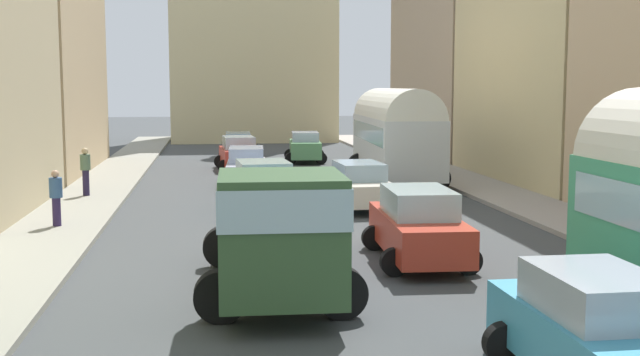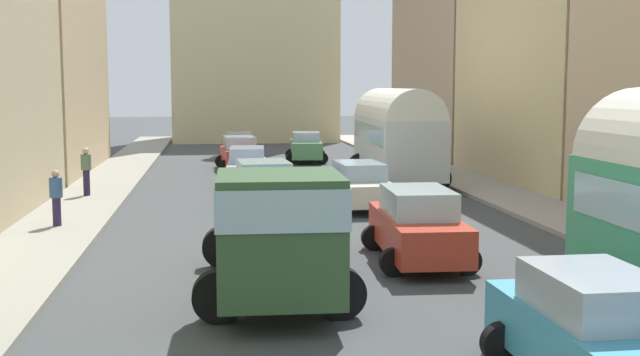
# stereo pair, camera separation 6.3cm
# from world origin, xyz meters

# --- Properties ---
(ground_plane) EXTENTS (154.00, 154.00, 0.00)m
(ground_plane) POSITION_xyz_m (0.00, 27.00, 0.00)
(ground_plane) COLOR #414446
(sidewalk_left) EXTENTS (2.50, 70.00, 0.14)m
(sidewalk_left) POSITION_xyz_m (-7.25, 27.00, 0.07)
(sidewalk_left) COLOR gray
(sidewalk_left) RESTS_ON ground
(sidewalk_right) EXTENTS (2.50, 70.00, 0.14)m
(sidewalk_right) POSITION_xyz_m (7.25, 27.00, 0.07)
(sidewalk_right) COLOR #A09790
(sidewalk_right) RESTS_ON ground
(building_left_3) EXTENTS (4.56, 12.67, 12.91)m
(building_left_3) POSITION_xyz_m (-10.57, 38.63, 6.49)
(building_left_3) COLOR tan
(building_left_3) RESTS_ON ground
(building_right_3) EXTENTS (4.49, 11.85, 11.80)m
(building_right_3) POSITION_xyz_m (10.54, 32.32, 5.93)
(building_right_3) COLOR beige
(building_right_3) RESTS_ON ground
(building_right_4) EXTENTS (6.25, 13.17, 10.70)m
(building_right_4) POSITION_xyz_m (11.34, 45.14, 5.39)
(building_right_4) COLOR tan
(building_right_4) RESTS_ON ground
(distant_church) EXTENTS (11.52, 6.54, 21.62)m
(distant_church) POSITION_xyz_m (0.00, 58.45, 7.52)
(distant_church) COLOR beige
(distant_church) RESTS_ON ground
(parked_bus_1) EXTENTS (3.47, 8.60, 3.85)m
(parked_bus_1) POSITION_xyz_m (4.36, 32.77, 2.12)
(parked_bus_1) COLOR silver
(parked_bus_1) RESTS_ON ground
(cargo_truck_0) EXTENTS (3.06, 6.89, 2.51)m
(cargo_truck_0) POSITION_xyz_m (-1.88, 15.75, 1.32)
(cargo_truck_0) COLOR #2F4E2C
(cargo_truck_0) RESTS_ON ground
(car_0) EXTENTS (2.51, 4.16, 1.59)m
(car_0) POSITION_xyz_m (-1.43, 26.33, 0.80)
(car_0) COLOR #4094C1
(car_0) RESTS_ON ground
(car_1) EXTENTS (2.24, 4.21, 1.55)m
(car_1) POSITION_xyz_m (-1.68, 32.61, 0.77)
(car_1) COLOR silver
(car_1) RESTS_ON ground
(car_2) EXTENTS (2.33, 3.93, 1.58)m
(car_2) POSITION_xyz_m (-1.77, 38.79, 0.79)
(car_2) COLOR #AD2F23
(car_2) RESTS_ON ground
(car_3) EXTENTS (2.17, 4.30, 1.40)m
(car_3) POSITION_xyz_m (-1.60, 44.99, 0.72)
(car_3) COLOR gray
(car_3) RESTS_ON ground
(car_4) EXTENTS (2.13, 3.83, 1.61)m
(car_4) POSITION_xyz_m (1.82, 10.91, 0.80)
(car_4) COLOR #3E95BD
(car_4) RESTS_ON ground
(car_5) EXTENTS (2.28, 4.31, 1.67)m
(car_5) POSITION_xyz_m (1.55, 18.65, 0.83)
(car_5) COLOR #B53321
(car_5) RESTS_ON ground
(car_6) EXTENTS (2.27, 4.24, 1.50)m
(car_6) POSITION_xyz_m (1.68, 26.55, 0.75)
(car_6) COLOR beige
(car_6) RESTS_ON ground
(car_7) EXTENTS (2.31, 3.83, 1.57)m
(car_7) POSITION_xyz_m (1.78, 42.06, 0.79)
(car_7) COLOR #4E8A54
(car_7) RESTS_ON ground
(pedestrian_0) EXTENTS (0.38, 0.38, 1.82)m
(pedestrian_0) POSITION_xyz_m (-7.40, 29.73, 1.04)
(pedestrian_0) COLOR #261E3B
(pedestrian_0) RESTS_ON ground
(pedestrian_4) EXTENTS (0.49, 0.49, 1.68)m
(pedestrian_4) POSITION_xyz_m (-7.26, 23.68, 0.95)
(pedestrian_4) COLOR #2D2148
(pedestrian_4) RESTS_ON ground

